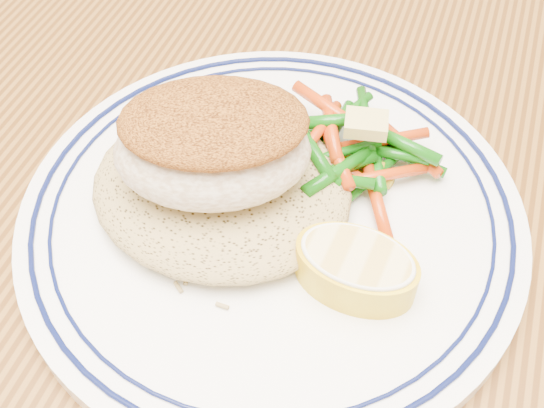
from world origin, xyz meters
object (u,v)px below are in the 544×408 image
Objects in this scene: dining_table at (222,286)px; plate at (272,216)px; rice_pilaf at (221,183)px; fish_fillet at (213,144)px; vegetable_pile at (351,151)px; lemon_wedge at (356,267)px.

plate reaches higher than dining_table.
dining_table is 10.11× the size of rice_pilaf.
plate is 2.33× the size of fish_fillet.
vegetable_pile is (0.06, 0.05, -0.03)m from fish_fillet.
fish_fillet is at bearing -140.89° from vegetable_pile.
fish_fillet is (-0.00, -0.00, 0.03)m from rice_pilaf.
fish_fillet is (-0.03, -0.01, 0.05)m from plate.
lemon_wedge is at bearing -29.94° from plate.
dining_table is 0.16m from fish_fillet.
rice_pilaf is 2.19× the size of lemon_wedge.
fish_fillet is (0.01, -0.01, 0.16)m from dining_table.
fish_fillet reaches higher than vegetable_pile.
lemon_wedge reaches higher than plate.
dining_table is at bearing 138.25° from rice_pilaf.
rice_pilaf reaches higher than lemon_wedge.
fish_fillet is at bearing -53.82° from dining_table.
rice_pilaf is at bearing 73.84° from fish_fillet.
fish_fillet is at bearing -106.16° from rice_pilaf.
dining_table is 0.11m from plate.
lemon_wedge is (0.02, -0.08, -0.00)m from vegetable_pile.
fish_fillet reaches higher than rice_pilaf.
rice_pilaf is 1.41× the size of vegetable_pile.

